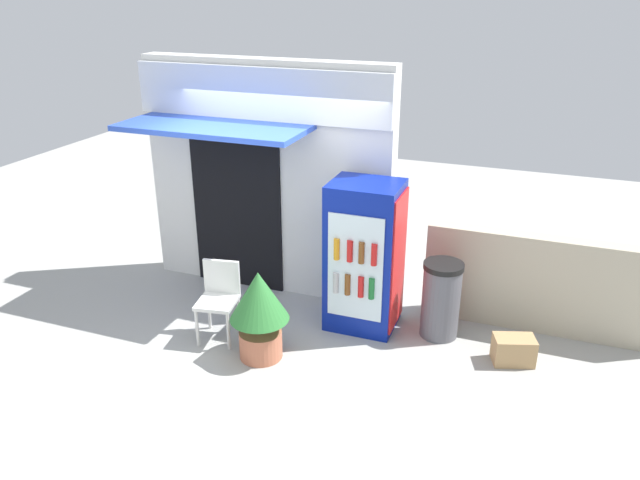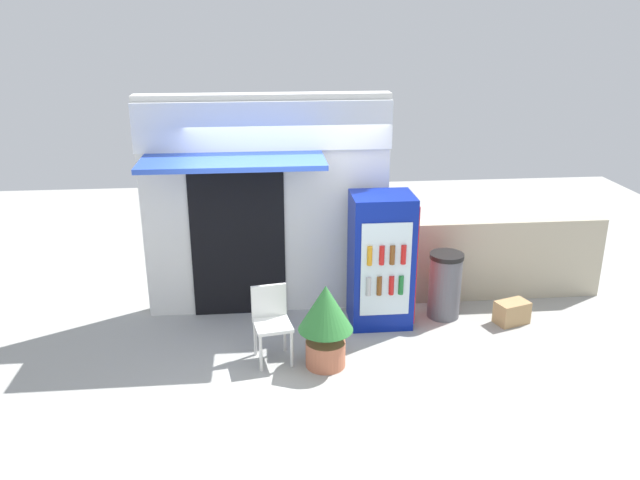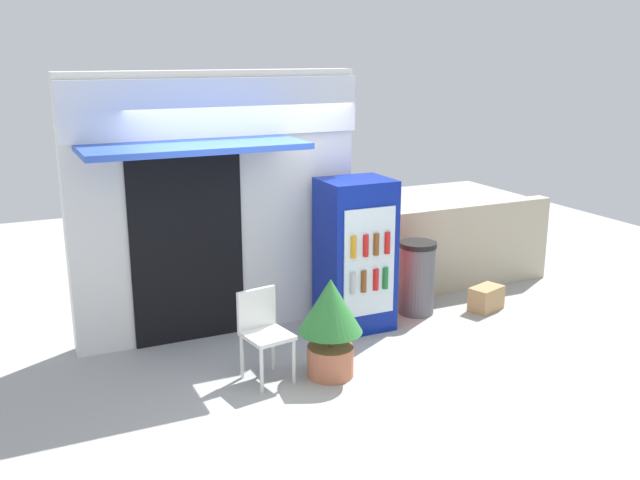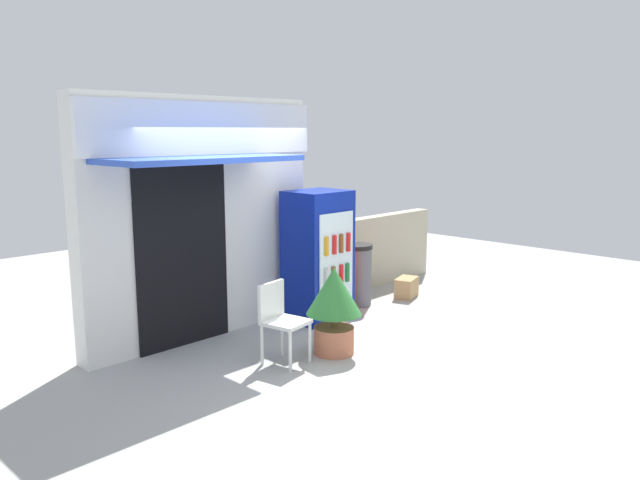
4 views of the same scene
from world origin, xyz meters
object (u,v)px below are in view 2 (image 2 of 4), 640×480
Objects in this scene: plastic_chair at (271,318)px; potted_plant_near_shop at (326,319)px; drink_cooler at (381,260)px; trash_bin at (445,285)px; cardboard_box at (512,312)px.

plastic_chair is 0.88× the size of potted_plant_near_shop.
drink_cooler is 1.94× the size of trash_bin.
trash_bin is at bearing 20.69° from plastic_chair.
trash_bin is (1.68, 1.09, -0.14)m from potted_plant_near_shop.
drink_cooler is at bearing 51.52° from potted_plant_near_shop.
plastic_chair reaches higher than cardboard_box.
potted_plant_near_shop is at bearing -128.48° from drink_cooler.
drink_cooler is 1.84m from cardboard_box.
plastic_chair is at bearing -159.31° from trash_bin.
plastic_chair is 0.99× the size of trash_bin.
plastic_chair is at bearing -169.37° from cardboard_box.
drink_cooler is at bearing 29.12° from plastic_chair.
plastic_chair is at bearing 158.68° from potted_plant_near_shop.
potted_plant_near_shop is at bearing -21.32° from plastic_chair.
trash_bin is 2.12× the size of cardboard_box.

